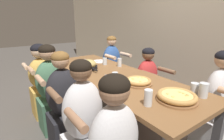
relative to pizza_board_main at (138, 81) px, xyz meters
The scene contains 22 objects.
ground_plane 0.94m from the pizza_board_main, behind, with size 18.00×18.00×0.00m, color #514C47.
restaurant_back_panel 1.94m from the pizza_board_main, 104.82° to the left, with size 10.00×0.06×3.20m, color beige.
dining_table 0.47m from the pizza_board_main, behind, with size 2.42×0.83×0.79m.
pizza_board_main is the anchor object (origin of this frame).
pizza_board_second 0.47m from the pizza_board_main, ahead, with size 0.34×0.34×0.07m.
skillet_bowl 0.83m from the pizza_board_main, 168.80° to the right, with size 0.36×0.25×0.13m.
empty_plate_a 1.11m from the pizza_board_main, behind, with size 0.24×0.24×0.02m.
empty_plate_b 1.28m from the pizza_board_main, behind, with size 0.20×0.20×0.02m.
cocktail_glass_blue 0.91m from the pizza_board_main, behind, with size 0.07×0.07×0.13m.
drinking_glass_a 0.47m from the pizza_board_main, 34.35° to the right, with size 0.07×0.07×0.13m.
drinking_glass_b 0.61m from the pizza_board_main, 23.40° to the left, with size 0.08×0.08×0.13m.
drinking_glass_c 0.73m from the pizza_board_main, 158.17° to the left, with size 0.06×0.06×0.12m.
drinking_glass_d 0.32m from the pizza_board_main, 115.49° to the right, with size 0.08×0.08×0.11m.
drinking_glass_e 0.25m from the pizza_board_main, 138.09° to the right, with size 0.06×0.06×0.11m.
drinking_glass_f 0.53m from the pizza_board_main, 28.17° to the left, with size 0.07×0.07×0.10m.
diner_near_left 1.56m from the pizza_board_main, 154.69° to the right, with size 0.51×0.40×1.12m.
diner_far_left 1.53m from the pizza_board_main, 155.77° to the left, with size 0.51×0.40×1.16m.
diner_near_center 0.86m from the pizza_board_main, 125.02° to the right, with size 0.51×0.40×1.15m.
diner_far_center 0.84m from the pizza_board_main, 126.49° to the left, with size 0.51×0.40×1.06m.
diner_far_right 0.87m from the pizza_board_main, 49.26° to the left, with size 0.51×0.40×1.17m.
diner_near_midleft 1.17m from the pizza_board_main, 144.76° to the right, with size 0.51×0.40×1.16m.
diner_near_midright 0.72m from the pizza_board_main, 88.45° to the right, with size 0.51×0.40×1.15m.
Camera 1 is at (1.70, -1.20, 1.45)m, focal length 28.00 mm.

